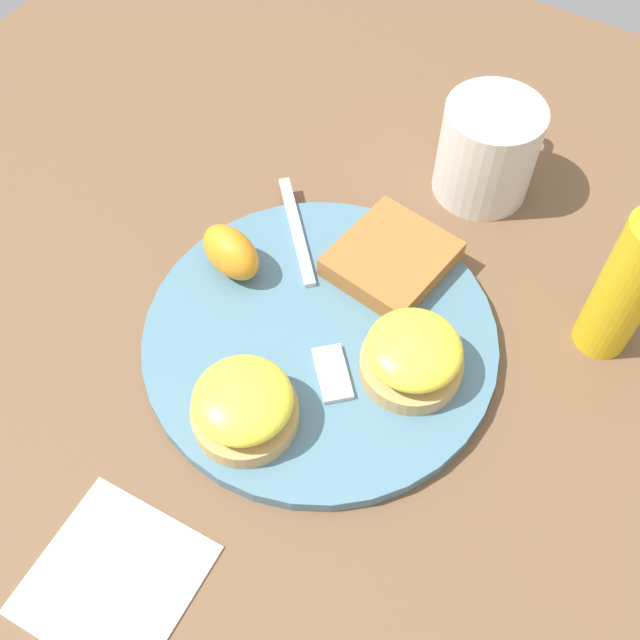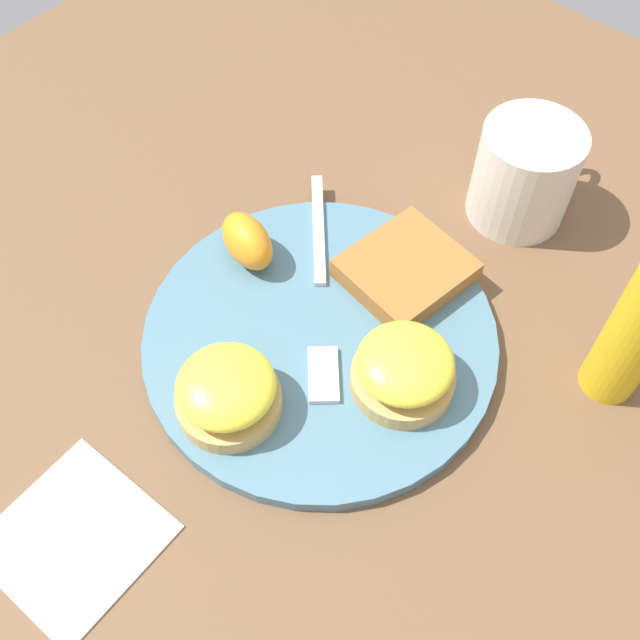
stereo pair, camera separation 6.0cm
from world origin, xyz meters
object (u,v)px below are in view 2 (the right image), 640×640
Objects in this scene: hashbrown_patty at (406,270)px; condiment_bottle at (636,334)px; fork at (321,294)px; sandwich_benedict_right at (404,369)px; orange_wedge at (247,241)px; cup at (525,173)px; sandwich_benedict_left at (227,392)px.

condiment_bottle reaches higher than hashbrown_patty.
sandwich_benedict_right is at bearing -102.58° from fork.
sandwich_benedict_right is 0.84× the size of hashbrown_patty.
condiment_bottle reaches higher than orange_wedge.
cup is at bearing -33.51° from orange_wedge.
sandwich_benedict_right is 0.23m from cup.
fork is at bearing -82.99° from orange_wedge.
sandwich_benedict_right is 0.18m from orange_wedge.
condiment_bottle is (0.12, -0.12, 0.03)m from sandwich_benedict_right.
sandwich_benedict_right reaches higher than orange_wedge.
fork is 0.25m from condiment_bottle.
condiment_bottle is at bearing -80.28° from hashbrown_patty.
orange_wedge is at bearing 121.62° from hashbrown_patty.
sandwich_benedict_right is at bearing -94.46° from orange_wedge.
hashbrown_patty is at bearing -33.73° from fork.
condiment_bottle is (0.22, -0.21, 0.03)m from sandwich_benedict_left.
orange_wedge is (0.01, 0.18, -0.00)m from sandwich_benedict_right.
sandwich_benedict_right is 0.11m from fork.
sandwich_benedict_left is 1.36× the size of orange_wedge.
orange_wedge is at bearing 38.05° from sandwich_benedict_left.
sandwich_benedict_left reaches higher than fork.
sandwich_benedict_right is (0.10, -0.09, 0.00)m from sandwich_benedict_left.
cup reaches higher than hashbrown_patty.
cup reaches higher than sandwich_benedict_right.
sandwich_benedict_left is at bearing -141.95° from orange_wedge.
sandwich_benedict_left is 0.14m from sandwich_benedict_right.
fork is at bearing 7.13° from sandwich_benedict_left.
orange_wedge is (-0.07, 0.12, 0.01)m from hashbrown_patty.
sandwich_benedict_left is 0.19m from hashbrown_patty.
sandwich_benedict_left is 0.43× the size of fork.
cup is at bearing 55.00° from condiment_bottle.
orange_wedge is 0.32m from condiment_bottle.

